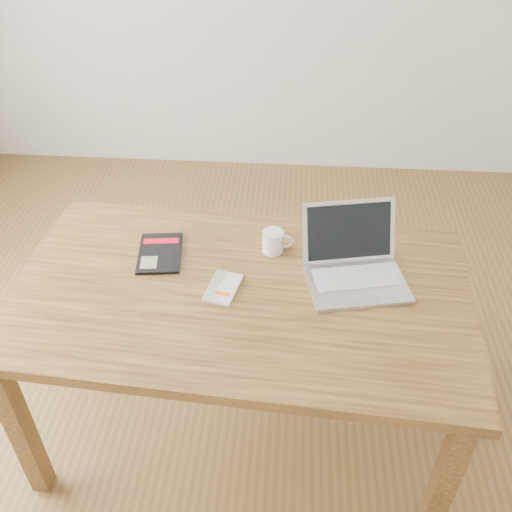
# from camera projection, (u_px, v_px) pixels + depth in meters

# --- Properties ---
(room) EXTENTS (4.04, 4.04, 2.70)m
(room) POSITION_uv_depth(u_px,v_px,m) (197.00, 95.00, 1.67)
(room) COLOR brown
(room) RESTS_ON ground
(desk) EXTENTS (1.59, 0.98, 0.75)m
(desk) POSITION_uv_depth(u_px,v_px,m) (240.00, 309.00, 1.96)
(desk) COLOR brown
(desk) RESTS_ON ground
(white_guidebook) EXTENTS (0.13, 0.17, 0.01)m
(white_guidebook) POSITION_uv_depth(u_px,v_px,m) (223.00, 288.00, 1.90)
(white_guidebook) COLOR silver
(white_guidebook) RESTS_ON desk
(black_guidebook) EXTENTS (0.18, 0.24, 0.01)m
(black_guidebook) POSITION_uv_depth(u_px,v_px,m) (160.00, 253.00, 2.05)
(black_guidebook) COLOR black
(black_guidebook) RESTS_ON desk
(laptop) EXTENTS (0.38, 0.37, 0.22)m
(laptop) POSITION_uv_depth(u_px,v_px,m) (354.00, 264.00, 1.93)
(laptop) COLOR silver
(laptop) RESTS_ON desk
(coffee_mug) EXTENTS (0.11, 0.08, 0.08)m
(coffee_mug) POSITION_uv_depth(u_px,v_px,m) (274.00, 241.00, 2.04)
(coffee_mug) COLOR white
(coffee_mug) RESTS_ON desk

